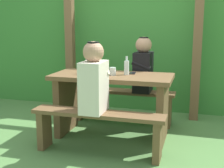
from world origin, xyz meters
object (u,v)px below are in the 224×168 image
(bottle_right, at_px, (88,65))
(picnic_table, at_px, (112,95))
(cell_phone, at_px, (132,73))
(drinking_glass, at_px, (113,71))
(person_black_coat, at_px, (143,67))
(bottle_left, at_px, (95,67))
(person_white_shirt, at_px, (94,80))
(bench_near, at_px, (98,124))
(bottle_center, at_px, (127,67))
(bench_far, at_px, (123,99))

(bottle_right, bearing_deg, picnic_table, 0.62)
(picnic_table, xyz_separation_m, cell_phone, (0.21, 0.14, 0.25))
(picnic_table, relative_size, drinking_glass, 15.61)
(picnic_table, bearing_deg, person_black_coat, 62.75)
(person_black_coat, height_order, bottle_right, person_black_coat)
(person_black_coat, relative_size, bottle_left, 3.31)
(person_white_shirt, xyz_separation_m, person_black_coat, (0.31, 1.06, 0.00))
(bench_near, height_order, bottle_center, bottle_center)
(drinking_glass, xyz_separation_m, bottle_right, (-0.31, 0.03, 0.05))
(bench_near, distance_m, bench_far, 1.06)
(person_black_coat, bearing_deg, bottle_center, -102.37)
(bottle_right, bearing_deg, person_black_coat, 43.05)
(picnic_table, xyz_separation_m, person_black_coat, (0.27, 0.53, 0.27))
(picnic_table, height_order, bench_near, picnic_table)
(bench_near, height_order, person_black_coat, person_black_coat)
(bench_near, bearing_deg, person_black_coat, 75.60)
(person_white_shirt, bearing_deg, bench_far, 87.87)
(person_white_shirt, distance_m, bottle_right, 0.59)
(bench_far, bearing_deg, cell_phone, -61.33)
(picnic_table, height_order, bottle_center, bottle_center)
(person_white_shirt, xyz_separation_m, drinking_glass, (0.06, 0.50, 0.01))
(person_black_coat, distance_m, cell_phone, 0.39)
(bench_near, xyz_separation_m, bottle_left, (-0.18, 0.44, 0.52))
(person_black_coat, xyz_separation_m, bottle_right, (-0.57, -0.53, 0.07))
(bench_near, height_order, bottle_left, bottle_left)
(drinking_glass, distance_m, bottle_left, 0.21)
(bench_near, xyz_separation_m, person_white_shirt, (-0.04, 0.00, 0.46))
(drinking_glass, bearing_deg, bottle_center, 25.92)
(bench_far, distance_m, drinking_glass, 0.74)
(bench_far, xyz_separation_m, bottle_left, (-0.18, -0.62, 0.52))
(picnic_table, relative_size, bench_far, 1.00)
(picnic_table, height_order, drinking_glass, drinking_glass)
(person_white_shirt, bearing_deg, person_black_coat, 73.58)
(person_black_coat, bearing_deg, bottle_right, -136.95)
(person_black_coat, height_order, bottle_center, person_black_coat)
(bottle_right, xyz_separation_m, bottle_center, (0.46, 0.04, -0.01))
(picnic_table, xyz_separation_m, bench_far, (0.00, 0.53, -0.19))
(picnic_table, distance_m, bottle_left, 0.39)
(bench_far, height_order, person_white_shirt, person_white_shirt)
(person_white_shirt, distance_m, bottle_center, 0.61)
(bench_far, distance_m, person_black_coat, 0.54)
(person_black_coat, bearing_deg, drinking_glass, -114.41)
(bottle_left, bearing_deg, person_white_shirt, -72.48)
(picnic_table, xyz_separation_m, bottle_left, (-0.18, -0.09, 0.33))
(picnic_table, distance_m, bench_far, 0.56)
(picnic_table, height_order, bottle_left, bottle_left)
(bench_far, bearing_deg, drinking_glass, -88.23)
(bench_near, height_order, cell_phone, cell_phone)
(bench_near, height_order, bench_far, same)
(person_white_shirt, relative_size, cell_phone, 5.14)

